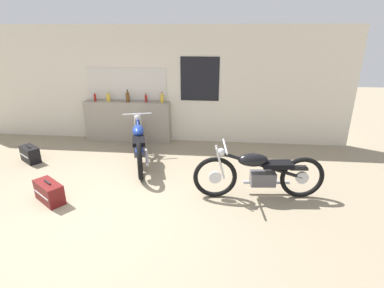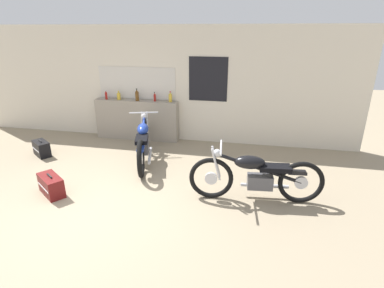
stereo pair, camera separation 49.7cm
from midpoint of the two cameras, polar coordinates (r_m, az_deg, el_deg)
ground_plane at (r=5.02m, az=-21.48°, el=-12.99°), size 24.00×24.00×0.00m
wall_back at (r=7.63m, az=-10.96°, el=10.95°), size 10.00×0.07×2.80m
sill_counter at (r=7.79m, az=-13.92°, el=4.16°), size 2.15×0.28×1.01m
bottle_leftmost at (r=7.92m, az=-19.75°, el=8.39°), size 0.06×0.06×0.24m
bottle_left_center at (r=7.81m, az=-17.45°, el=8.45°), size 0.09×0.09×0.23m
bottle_center at (r=7.59m, az=-14.03°, el=8.73°), size 0.09×0.09×0.31m
bottle_right_center at (r=7.50m, az=-10.66°, el=8.58°), size 0.06×0.06×0.23m
bottle_rightmost at (r=7.41m, az=-7.68°, el=8.70°), size 0.08×0.08×0.26m
motorcycle_black at (r=5.06m, az=9.92°, el=-5.53°), size 2.19×0.64×0.94m
motorcycle_blue at (r=6.41m, az=-12.24°, el=0.05°), size 0.83×2.15×0.94m
hard_case_black at (r=7.44m, az=-30.17°, el=-1.73°), size 0.54×0.48×0.36m
hard_case_darkred at (r=5.64m, az=-27.90°, el=-8.15°), size 0.63×0.55×0.36m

